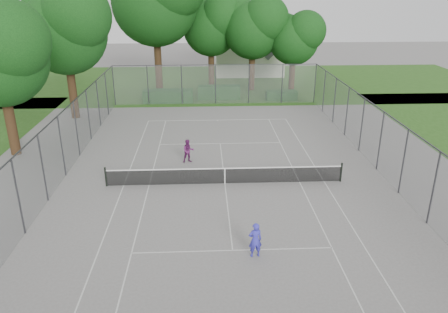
{
  "coord_description": "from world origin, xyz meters",
  "views": [
    {
      "loc": [
        -1.08,
        -21.54,
        10.2
      ],
      "look_at": [
        0.0,
        1.0,
        1.2
      ],
      "focal_mm": 35.0,
      "sensor_mm": 36.0,
      "label": 1
    }
  ],
  "objects_px": {
    "tennis_net": "(225,175)",
    "house": "(249,40)",
    "girl_player": "(255,240)",
    "woman_player": "(188,151)"
  },
  "relations": [
    {
      "from": "tennis_net",
      "to": "house",
      "type": "distance_m",
      "value": 31.67
    },
    {
      "from": "tennis_net",
      "to": "woman_player",
      "type": "distance_m",
      "value": 3.81
    },
    {
      "from": "tennis_net",
      "to": "house",
      "type": "height_order",
      "value": "house"
    },
    {
      "from": "house",
      "to": "girl_player",
      "type": "distance_m",
      "value": 38.3
    },
    {
      "from": "house",
      "to": "woman_player",
      "type": "xyz_separation_m",
      "value": [
        -6.43,
        -27.99,
        -3.2
      ]
    },
    {
      "from": "tennis_net",
      "to": "house",
      "type": "xyz_separation_m",
      "value": [
        4.37,
        31.18,
        3.42
      ]
    },
    {
      "from": "tennis_net",
      "to": "woman_player",
      "type": "relative_size",
      "value": 8.89
    },
    {
      "from": "tennis_net",
      "to": "house",
      "type": "relative_size",
      "value": 1.32
    },
    {
      "from": "tennis_net",
      "to": "house",
      "type": "bearing_deg",
      "value": 82.02
    },
    {
      "from": "tennis_net",
      "to": "girl_player",
      "type": "distance_m",
      "value": 6.89
    }
  ]
}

